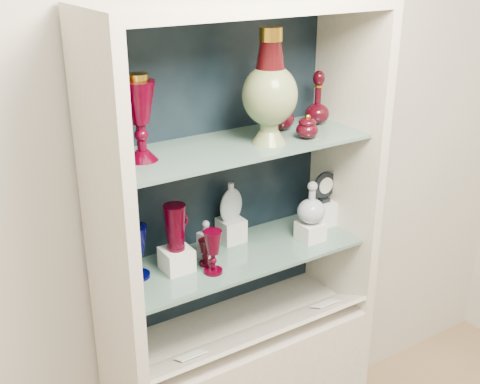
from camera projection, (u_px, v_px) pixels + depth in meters
wall_back at (208, 148)px, 2.21m from camera, size 3.50×0.02×2.80m
cabinet_back_panel at (212, 169)px, 2.22m from camera, size 0.98×0.02×1.15m
cabinet_side_left at (107, 217)px, 1.83m from camera, size 0.04×0.40×1.15m
cabinet_side_right at (345, 160)px, 2.31m from camera, size 0.04×0.40×1.15m
cabinet_top_cap at (240, 5)px, 1.84m from camera, size 1.00×0.40×0.04m
shelf_lower at (237, 255)px, 2.19m from camera, size 0.92×0.34×0.01m
shelf_upper at (237, 145)px, 2.03m from camera, size 0.92×0.34×0.01m
label_ledge at (256, 333)px, 2.19m from camera, size 0.92×0.17×0.09m
label_card_0 at (325, 304)px, 2.34m from camera, size 0.10×0.06×0.03m
label_card_1 at (191, 355)px, 2.05m from camera, size 0.10×0.06×0.03m
pedestal_lamp_left at (112, 126)px, 1.74m from camera, size 0.13×0.13×0.27m
pedestal_lamp_right at (140, 118)px, 1.82m from camera, size 0.12×0.12×0.27m
enamel_urn at (270, 87)px, 1.97m from camera, size 0.24×0.24×0.38m
ruby_decanter_a at (282, 97)px, 2.13m from camera, size 0.11×0.11×0.24m
ruby_decanter_b at (318, 96)px, 2.21m from camera, size 0.09×0.09×0.21m
lidded_bowl at (307, 126)px, 2.07m from camera, size 0.09×0.09×0.09m
cobalt_goblet at (137, 252)px, 2.00m from camera, size 0.08×0.08×0.19m
ruby_goblet_tall at (213, 252)px, 2.03m from camera, size 0.09×0.09×0.16m
ruby_goblet_small at (205, 252)px, 2.09m from camera, size 0.05×0.05×0.10m
riser_ruby_pitcher at (177, 259)px, 2.07m from camera, size 0.10×0.10×0.08m
ruby_pitcher at (175, 227)px, 2.02m from camera, size 0.14×0.12×0.16m
clear_square_bottle at (206, 239)px, 2.14m from camera, size 0.06×0.06×0.14m
riser_flat_flask at (231, 230)px, 2.27m from camera, size 0.09×0.09×0.09m
flat_flask at (231, 201)px, 2.22m from camera, size 0.11×0.06×0.15m
riser_clear_round_decanter at (310, 231)px, 2.28m from camera, size 0.09×0.09×0.07m
clear_round_decanter at (312, 203)px, 2.24m from camera, size 0.11×0.11×0.16m
riser_cameo_medallion at (323, 213)px, 2.40m from camera, size 0.08×0.08×0.10m
cameo_medallion at (325, 187)px, 2.35m from camera, size 0.11×0.04×0.13m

